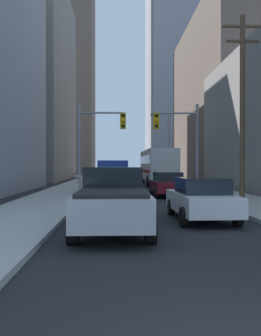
{
  "coord_description": "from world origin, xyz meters",
  "views": [
    {
      "loc": [
        -1.47,
        -2.98,
        1.98
      ],
      "look_at": [
        0.0,
        35.27,
        1.63
      ],
      "focal_mm": 39.29,
      "sensor_mm": 36.0,
      "label": 1
    }
  ],
  "objects_px": {
    "sedan_white": "(201,199)",
    "sedan_red": "(115,175)",
    "pickup_truck_silver": "(113,200)",
    "traffic_signal_near_left": "(99,134)",
    "city_bus": "(157,165)",
    "sedan_green": "(115,177)",
    "traffic_signal_near_right": "(179,134)",
    "sedan_maroon": "(167,184)",
    "cargo_van_blue": "(113,174)"
  },
  "relations": [
    {
      "from": "sedan_red",
      "to": "city_bus",
      "type": "bearing_deg",
      "value": -53.51
    },
    {
      "from": "sedan_white",
      "to": "traffic_signal_near_left",
      "type": "bearing_deg",
      "value": 109.93
    },
    {
      "from": "traffic_signal_near_right",
      "to": "sedan_green",
      "type": "bearing_deg",
      "value": 109.33
    },
    {
      "from": "city_bus",
      "to": "sedan_white",
      "type": "bearing_deg",
      "value": -92.6
    },
    {
      "from": "traffic_signal_near_left",
      "to": "sedan_green",
      "type": "bearing_deg",
      "value": 85.6
    },
    {
      "from": "city_bus",
      "to": "sedan_maroon",
      "type": "distance_m",
      "value": 13.78
    },
    {
      "from": "pickup_truck_silver",
      "to": "cargo_van_blue",
      "type": "distance_m",
      "value": 15.57
    },
    {
      "from": "city_bus",
      "to": "cargo_van_blue",
      "type": "distance_m",
      "value": 10.72
    },
    {
      "from": "sedan_maroon",
      "to": "cargo_van_blue",
      "type": "bearing_deg",
      "value": 130.9
    },
    {
      "from": "sedan_white",
      "to": "traffic_signal_near_left",
      "type": "relative_size",
      "value": 0.71
    },
    {
      "from": "sedan_white",
      "to": "sedan_green",
      "type": "xyz_separation_m",
      "value": [
        -3.18,
        23.61,
        0.0
      ]
    },
    {
      "from": "cargo_van_blue",
      "to": "traffic_signal_near_right",
      "type": "xyz_separation_m",
      "value": [
        4.35,
        -2.31,
        2.72
      ]
    },
    {
      "from": "pickup_truck_silver",
      "to": "traffic_signal_near_right",
      "type": "bearing_deg",
      "value": 72.28
    },
    {
      "from": "city_bus",
      "to": "sedan_green",
      "type": "height_order",
      "value": "city_bus"
    },
    {
      "from": "cargo_van_blue",
      "to": "sedan_white",
      "type": "distance_m",
      "value": 14.05
    },
    {
      "from": "pickup_truck_silver",
      "to": "sedan_green",
      "type": "bearing_deg",
      "value": 90.14
    },
    {
      "from": "pickup_truck_silver",
      "to": "sedan_maroon",
      "type": "distance_m",
      "value": 12.11
    },
    {
      "from": "sedan_red",
      "to": "traffic_signal_near_left",
      "type": "height_order",
      "value": "traffic_signal_near_left"
    },
    {
      "from": "sedan_green",
      "to": "traffic_signal_near_left",
      "type": "distance_m",
      "value": 12.7
    },
    {
      "from": "sedan_maroon",
      "to": "traffic_signal_near_right",
      "type": "xyz_separation_m",
      "value": [
        0.96,
        1.6,
        3.23
      ]
    },
    {
      "from": "traffic_signal_near_left",
      "to": "traffic_signal_near_right",
      "type": "distance_m",
      "value": 5.24
    },
    {
      "from": "city_bus",
      "to": "traffic_signal_near_right",
      "type": "distance_m",
      "value": 12.28
    },
    {
      "from": "sedan_red",
      "to": "pickup_truck_silver",
      "type": "bearing_deg",
      "value": -89.95
    },
    {
      "from": "cargo_van_blue",
      "to": "sedan_green",
      "type": "xyz_separation_m",
      "value": [
        0.05,
        9.94,
        -0.52
      ]
    },
    {
      "from": "sedan_white",
      "to": "sedan_maroon",
      "type": "height_order",
      "value": "same"
    },
    {
      "from": "sedan_green",
      "to": "traffic_signal_near_right",
      "type": "distance_m",
      "value": 13.38
    },
    {
      "from": "sedan_red",
      "to": "traffic_signal_near_left",
      "type": "bearing_deg",
      "value": -93.13
    },
    {
      "from": "traffic_signal_near_left",
      "to": "traffic_signal_near_right",
      "type": "bearing_deg",
      "value": -0.0
    },
    {
      "from": "sedan_green",
      "to": "traffic_signal_near_right",
      "type": "bearing_deg",
      "value": -70.67
    },
    {
      "from": "city_bus",
      "to": "sedan_red",
      "type": "xyz_separation_m",
      "value": [
        -4.21,
        5.69,
        -1.16
      ]
    },
    {
      "from": "pickup_truck_silver",
      "to": "sedan_red",
      "type": "bearing_deg",
      "value": 90.05
    },
    {
      "from": "sedan_maroon",
      "to": "city_bus",
      "type": "bearing_deg",
      "value": 86.21
    },
    {
      "from": "sedan_maroon",
      "to": "traffic_signal_near_right",
      "type": "distance_m",
      "value": 3.73
    },
    {
      "from": "sedan_green",
      "to": "traffic_signal_near_left",
      "type": "bearing_deg",
      "value": -94.4
    },
    {
      "from": "city_bus",
      "to": "sedan_maroon",
      "type": "xyz_separation_m",
      "value": [
        -0.91,
        -13.7,
        -1.16
      ]
    },
    {
      "from": "city_bus",
      "to": "cargo_van_blue",
      "type": "height_order",
      "value": "city_bus"
    },
    {
      "from": "sedan_white",
      "to": "traffic_signal_near_right",
      "type": "xyz_separation_m",
      "value": [
        1.12,
        11.36,
        3.23
      ]
    },
    {
      "from": "traffic_signal_near_right",
      "to": "traffic_signal_near_left",
      "type": "bearing_deg",
      "value": 180.0
    },
    {
      "from": "traffic_signal_near_left",
      "to": "sedan_red",
      "type": "bearing_deg",
      "value": 86.87
    },
    {
      "from": "sedan_maroon",
      "to": "traffic_signal_near_right",
      "type": "height_order",
      "value": "traffic_signal_near_right"
    },
    {
      "from": "sedan_green",
      "to": "traffic_signal_near_right",
      "type": "relative_size",
      "value": 0.71
    },
    {
      "from": "sedan_white",
      "to": "sedan_red",
      "type": "relative_size",
      "value": 1.01
    },
    {
      "from": "cargo_van_blue",
      "to": "traffic_signal_near_left",
      "type": "distance_m",
      "value": 3.68
    },
    {
      "from": "sedan_green",
      "to": "sedan_red",
      "type": "bearing_deg",
      "value": 89.68
    },
    {
      "from": "sedan_red",
      "to": "traffic_signal_near_left",
      "type": "xyz_separation_m",
      "value": [
        -0.97,
        -17.8,
        3.24
      ]
    },
    {
      "from": "sedan_maroon",
      "to": "sedan_green",
      "type": "xyz_separation_m",
      "value": [
        -3.33,
        13.85,
        0.0
      ]
    },
    {
      "from": "city_bus",
      "to": "sedan_green",
      "type": "distance_m",
      "value": 4.4
    },
    {
      "from": "sedan_white",
      "to": "sedan_red",
      "type": "xyz_separation_m",
      "value": [
        -3.15,
        29.16,
        0.0
      ]
    },
    {
      "from": "city_bus",
      "to": "sedan_green",
      "type": "bearing_deg",
      "value": 178.06
    },
    {
      "from": "sedan_red",
      "to": "traffic_signal_near_right",
      "type": "height_order",
      "value": "traffic_signal_near_right"
    }
  ]
}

